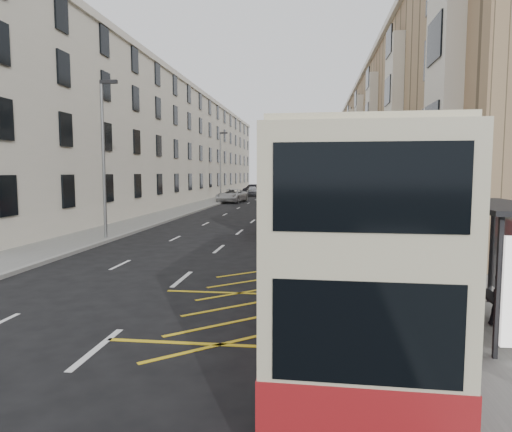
# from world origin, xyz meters

# --- Properties ---
(ground) EXTENTS (200.00, 200.00, 0.00)m
(ground) POSITION_xyz_m (0.00, 0.00, 0.00)
(ground) COLOR black
(ground) RESTS_ON ground
(pavement_right) EXTENTS (4.00, 120.00, 0.15)m
(pavement_right) POSITION_xyz_m (8.00, 30.00, 0.07)
(pavement_right) COLOR slate
(pavement_right) RESTS_ON ground
(pavement_left) EXTENTS (3.00, 120.00, 0.15)m
(pavement_left) POSITION_xyz_m (-7.50, 30.00, 0.07)
(pavement_left) COLOR slate
(pavement_left) RESTS_ON ground
(kerb_right) EXTENTS (0.25, 120.00, 0.15)m
(kerb_right) POSITION_xyz_m (6.00, 30.00, 0.07)
(kerb_right) COLOR gray
(kerb_right) RESTS_ON ground
(kerb_left) EXTENTS (0.25, 120.00, 0.15)m
(kerb_left) POSITION_xyz_m (-6.00, 30.00, 0.07)
(kerb_left) COLOR gray
(kerb_left) RESTS_ON ground
(road_markings) EXTENTS (10.00, 110.00, 0.01)m
(road_markings) POSITION_xyz_m (0.00, 45.00, 0.01)
(road_markings) COLOR silver
(road_markings) RESTS_ON ground
(terrace_right) EXTENTS (10.75, 79.00, 15.25)m
(terrace_right) POSITION_xyz_m (14.88, 45.38, 7.52)
(terrace_right) COLOR tan
(terrace_right) RESTS_ON ground
(terrace_left) EXTENTS (9.18, 79.00, 13.25)m
(terrace_left) POSITION_xyz_m (-13.43, 45.50, 6.52)
(terrace_left) COLOR beige
(terrace_left) RESTS_ON ground
(bus_shelter) EXTENTS (1.65, 4.25, 2.70)m
(bus_shelter) POSITION_xyz_m (8.34, -0.39, 2.14)
(bus_shelter) COLOR black
(bus_shelter) RESTS_ON pavement_right
(guard_railing) EXTENTS (0.06, 6.56, 1.01)m
(guard_railing) POSITION_xyz_m (6.25, 5.75, 0.86)
(guard_railing) COLOR #AA240C
(guard_railing) RESTS_ON pavement_right
(street_lamp_near) EXTENTS (0.93, 0.18, 8.00)m
(street_lamp_near) POSITION_xyz_m (-6.35, 12.00, 4.64)
(street_lamp_near) COLOR slate
(street_lamp_near) RESTS_ON pavement_left
(street_lamp_far) EXTENTS (0.93, 0.18, 8.00)m
(street_lamp_far) POSITION_xyz_m (-6.35, 42.00, 4.64)
(street_lamp_far) COLOR slate
(street_lamp_far) RESTS_ON pavement_left
(double_decker_front) EXTENTS (2.63, 10.48, 4.16)m
(double_decker_front) POSITION_xyz_m (4.94, -0.32, 2.12)
(double_decker_front) COLOR beige
(double_decker_front) RESTS_ON ground
(double_decker_rear) EXTENTS (3.21, 11.68, 4.61)m
(double_decker_rear) POSITION_xyz_m (3.29, 17.89, 2.35)
(double_decker_rear) COLOR beige
(double_decker_rear) RESTS_ON ground
(litter_bin) EXTENTS (0.64, 0.64, 1.07)m
(litter_bin) POSITION_xyz_m (6.35, -0.24, 0.70)
(litter_bin) COLOR black
(litter_bin) RESTS_ON pavement_right
(pedestrian_mid) EXTENTS (0.81, 0.67, 1.54)m
(pedestrian_mid) POSITION_xyz_m (8.50, -0.02, 0.92)
(pedestrian_mid) COLOR black
(pedestrian_mid) RESTS_ON pavement_right
(pedestrian_far) EXTENTS (1.07, 0.46, 1.81)m
(pedestrian_far) POSITION_xyz_m (7.74, 1.21, 1.05)
(pedestrian_far) COLOR black
(pedestrian_far) RESTS_ON pavement_right
(white_van) EXTENTS (3.29, 6.01, 1.60)m
(white_van) POSITION_xyz_m (-5.20, 42.60, 0.80)
(white_van) COLOR silver
(white_van) RESTS_ON ground
(car_silver) EXTENTS (2.44, 4.60, 1.49)m
(car_silver) POSITION_xyz_m (-4.75, 57.82, 0.75)
(car_silver) COLOR #ADAFB6
(car_silver) RESTS_ON ground
(car_dark) EXTENTS (3.28, 5.09, 1.58)m
(car_dark) POSITION_xyz_m (-5.20, 63.05, 0.79)
(car_dark) COLOR black
(car_dark) RESTS_ON ground
(car_red) EXTENTS (2.39, 4.60, 1.27)m
(car_red) POSITION_xyz_m (3.02, 66.44, 0.64)
(car_red) COLOR maroon
(car_red) RESTS_ON ground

